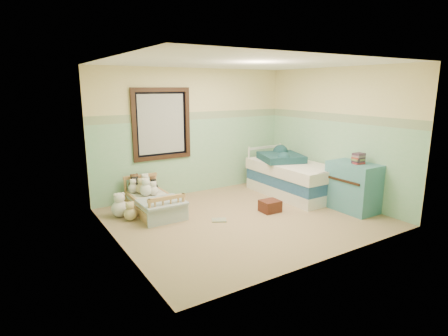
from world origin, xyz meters
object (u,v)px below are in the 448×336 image
dresser (353,187)px  toddler_bed_frame (153,208)px  floor_book (219,220)px  plush_floor_cream (120,209)px  plush_floor_tan (130,214)px  twin_bed_frame (292,190)px  red_pillow (270,206)px

dresser → toddler_bed_frame: bearing=149.9°
dresser → floor_book: size_ratio=3.62×
plush_floor_cream → plush_floor_tan: (0.09, -0.26, -0.03)m
toddler_bed_frame → floor_book: size_ratio=5.42×
plush_floor_tan → dresser: size_ratio=0.25×
dresser → floor_book: bearing=160.8°
twin_bed_frame → floor_book: 2.05m
red_pillow → dresser: bearing=-28.5°
floor_book → toddler_bed_frame: bearing=156.8°
red_pillow → twin_bed_frame: bearing=28.7°
plush_floor_tan → toddler_bed_frame: bearing=20.2°
dresser → floor_book: dresser is taller
dresser → red_pillow: bearing=151.5°
plush_floor_cream → twin_bed_frame: (3.31, -0.59, -0.03)m
toddler_bed_frame → plush_floor_tan: size_ratio=5.90×
floor_book → dresser: bearing=9.4°
toddler_bed_frame → twin_bed_frame: size_ratio=0.69×
plush_floor_cream → dresser: size_ratio=0.33×
plush_floor_cream → floor_book: size_ratio=1.21×
plush_floor_cream → plush_floor_tan: bearing=-70.1°
toddler_bed_frame → red_pillow: 2.04m
plush_floor_cream → dresser: 4.04m
toddler_bed_frame → dresser: size_ratio=1.50×
red_pillow → floor_book: red_pillow is taller
plush_floor_cream → floor_book: bearing=-38.6°
toddler_bed_frame → floor_book: (0.76, -0.96, -0.07)m
twin_bed_frame → floor_book: (-2.00, -0.46, -0.10)m
toddler_bed_frame → red_pillow: size_ratio=3.92×
toddler_bed_frame → plush_floor_cream: bearing=171.1°
plush_floor_cream → twin_bed_frame: size_ratio=0.15×
plush_floor_cream → red_pillow: 2.57m
toddler_bed_frame → red_pillow: bearing=-31.2°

